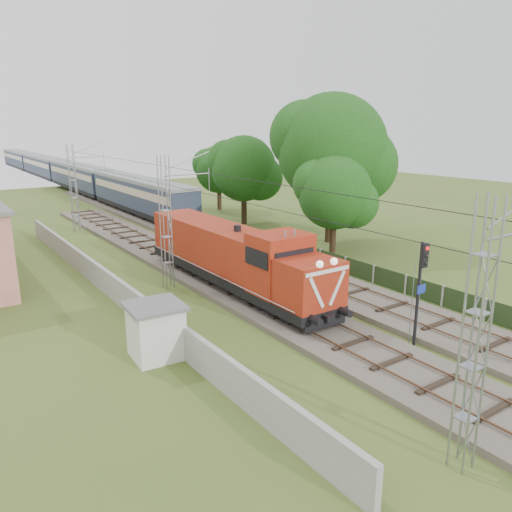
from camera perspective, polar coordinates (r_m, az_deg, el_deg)
ground at (r=23.32m, az=9.81°, el=-9.98°), size 140.00×140.00×0.00m
track_main at (r=28.27m, az=-0.10°, el=-4.85°), size 4.20×70.00×0.45m
track_side at (r=41.41m, az=-4.55°, el=1.48°), size 4.20×80.00×0.45m
catenary at (r=30.09m, az=-10.19°, el=3.76°), size 3.31×70.00×8.00m
boundary_wall at (r=29.67m, az=-16.15°, el=-3.34°), size 0.25×40.00×1.50m
fence at (r=30.59m, az=16.76°, el=-3.13°), size 0.12×32.00×1.20m
locomotive at (r=29.49m, az=-2.59°, el=0.05°), size 2.91×16.60×4.21m
coach_rake at (r=88.03m, az=-21.49°, el=9.12°), size 3.04×90.59×3.51m
signal_post at (r=22.89m, az=18.37°, el=-2.16°), size 0.53×0.41×4.82m
relay_hut at (r=21.85m, az=-11.37°, el=-8.35°), size 2.46×2.46×2.38m
tree_a at (r=38.03m, az=9.07°, el=7.10°), size 5.83×5.55×7.55m
tree_b at (r=42.03m, az=8.79°, el=11.85°), size 9.45×9.00×12.25m
tree_c at (r=49.61m, az=-1.31°, el=9.88°), size 6.72×6.40×8.72m
tree_d at (r=58.45m, az=-4.20°, el=9.78°), size 5.71×5.43×7.40m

